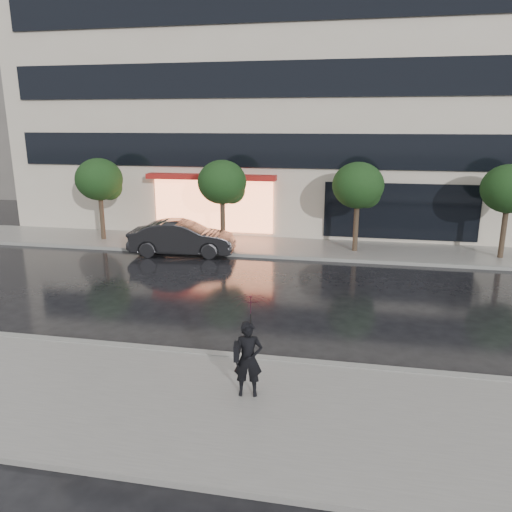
# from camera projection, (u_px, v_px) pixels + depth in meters

# --- Properties ---
(ground) EXTENTS (120.00, 120.00, 0.00)m
(ground) POSITION_uv_depth(u_px,v_px,m) (237.00, 342.00, 13.14)
(ground) COLOR black
(ground) RESTS_ON ground
(sidewalk_near) EXTENTS (60.00, 4.50, 0.12)m
(sidewalk_near) POSITION_uv_depth(u_px,v_px,m) (200.00, 407.00, 10.04)
(sidewalk_near) COLOR slate
(sidewalk_near) RESTS_ON ground
(sidewalk_far) EXTENTS (60.00, 3.50, 0.12)m
(sidewalk_far) POSITION_uv_depth(u_px,v_px,m) (288.00, 247.00, 22.84)
(sidewalk_far) COLOR slate
(sidewalk_far) RESTS_ON ground
(curb_near) EXTENTS (60.00, 0.25, 0.14)m
(curb_near) POSITION_uv_depth(u_px,v_px,m) (228.00, 356.00, 12.17)
(curb_near) COLOR gray
(curb_near) RESTS_ON ground
(curb_far) EXTENTS (60.00, 0.25, 0.14)m
(curb_far) POSITION_uv_depth(u_px,v_px,m) (283.00, 257.00, 21.18)
(curb_far) COLOR gray
(curb_far) RESTS_ON ground
(office_building) EXTENTS (30.00, 12.76, 18.00)m
(office_building) POSITION_uv_depth(u_px,v_px,m) (309.00, 59.00, 27.84)
(office_building) COLOR beige
(office_building) RESTS_ON ground
(tree_far_west) EXTENTS (2.20, 2.20, 3.99)m
(tree_far_west) POSITION_uv_depth(u_px,v_px,m) (101.00, 181.00, 23.54)
(tree_far_west) COLOR #33261C
(tree_far_west) RESTS_ON ground
(tree_mid_west) EXTENTS (2.20, 2.20, 3.99)m
(tree_mid_west) POSITION_uv_depth(u_px,v_px,m) (224.00, 184.00, 22.43)
(tree_mid_west) COLOR #33261C
(tree_mid_west) RESTS_ON ground
(tree_mid_east) EXTENTS (2.20, 2.20, 3.99)m
(tree_mid_east) POSITION_uv_depth(u_px,v_px,m) (359.00, 187.00, 21.32)
(tree_mid_east) COLOR #33261C
(tree_mid_east) RESTS_ON ground
(tree_far_east) EXTENTS (2.20, 2.20, 3.99)m
(tree_far_east) POSITION_uv_depth(u_px,v_px,m) (510.00, 191.00, 20.21)
(tree_far_east) COLOR #33261C
(tree_far_east) RESTS_ON ground
(parked_car) EXTENTS (4.67, 2.06, 1.49)m
(parked_car) POSITION_uv_depth(u_px,v_px,m) (182.00, 238.00, 21.62)
(parked_car) COLOR black
(parked_car) RESTS_ON ground
(pedestrian_with_umbrella) EXTENTS (0.94, 0.95, 2.19)m
(pedestrian_with_umbrella) POSITION_uv_depth(u_px,v_px,m) (250.00, 333.00, 10.02)
(pedestrian_with_umbrella) COLOR black
(pedestrian_with_umbrella) RESTS_ON sidewalk_near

